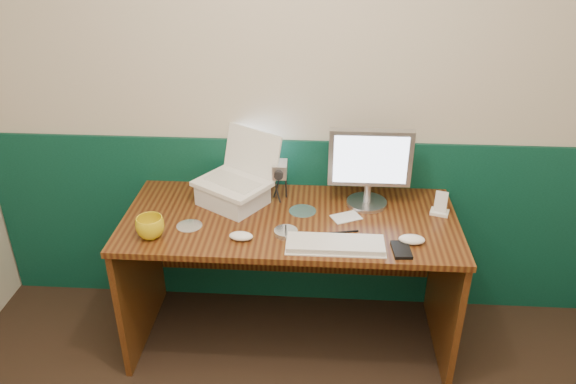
# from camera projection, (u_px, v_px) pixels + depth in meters

# --- Properties ---
(back_wall) EXTENTS (3.50, 0.04, 2.50)m
(back_wall) POSITION_uv_depth(u_px,v_px,m) (310.00, 93.00, 2.77)
(back_wall) COLOR beige
(back_wall) RESTS_ON ground
(wainscot) EXTENTS (3.48, 0.02, 1.00)m
(wainscot) POSITION_uv_depth(u_px,v_px,m) (307.00, 224.00, 3.11)
(wainscot) COLOR #073427
(wainscot) RESTS_ON ground
(desk) EXTENTS (1.60, 0.70, 0.75)m
(desk) POSITION_uv_depth(u_px,v_px,m) (290.00, 281.00, 2.86)
(desk) COLOR #3B180A
(desk) RESTS_ON ground
(laptop_riser) EXTENTS (0.38, 0.36, 0.10)m
(laptop_riser) POSITION_uv_depth(u_px,v_px,m) (233.00, 195.00, 2.78)
(laptop_riser) COLOR silver
(laptop_riser) RESTS_ON desk
(laptop) EXTENTS (0.42, 0.40, 0.28)m
(laptop) POSITION_uv_depth(u_px,v_px,m) (231.00, 160.00, 2.70)
(laptop) COLOR white
(laptop) RESTS_ON laptop_riser
(monitor) EXTENTS (0.40, 0.11, 0.40)m
(monitor) POSITION_uv_depth(u_px,v_px,m) (369.00, 168.00, 2.71)
(monitor) COLOR #B5B4B9
(monitor) RESTS_ON desk
(keyboard) EXTENTS (0.43, 0.14, 0.02)m
(keyboard) POSITION_uv_depth(u_px,v_px,m) (335.00, 245.00, 2.45)
(keyboard) COLOR white
(keyboard) RESTS_ON desk
(mouse_right) EXTENTS (0.12, 0.07, 0.04)m
(mouse_right) POSITION_uv_depth(u_px,v_px,m) (412.00, 239.00, 2.48)
(mouse_right) COLOR white
(mouse_right) RESTS_ON desk
(mouse_left) EXTENTS (0.11, 0.07, 0.04)m
(mouse_left) POSITION_uv_depth(u_px,v_px,m) (241.00, 236.00, 2.51)
(mouse_left) COLOR white
(mouse_left) RESTS_ON desk
(mug) EXTENTS (0.14, 0.14, 0.10)m
(mug) POSITION_uv_depth(u_px,v_px,m) (150.00, 227.00, 2.51)
(mug) COLOR gold
(mug) RESTS_ON desk
(camcorder) EXTENTS (0.09, 0.12, 0.19)m
(camcorder) POSITION_uv_depth(u_px,v_px,m) (280.00, 182.00, 2.81)
(camcorder) COLOR silver
(camcorder) RESTS_ON desk
(cd_spindle) EXTENTS (0.11, 0.11, 0.02)m
(cd_spindle) POSITION_uv_depth(u_px,v_px,m) (286.00, 232.00, 2.55)
(cd_spindle) COLOR silver
(cd_spindle) RESTS_ON desk
(cd_loose_a) EXTENTS (0.12, 0.12, 0.00)m
(cd_loose_a) POSITION_uv_depth(u_px,v_px,m) (189.00, 226.00, 2.62)
(cd_loose_a) COLOR silver
(cd_loose_a) RESTS_ON desk
(cd_loose_b) EXTENTS (0.13, 0.13, 0.00)m
(cd_loose_b) POSITION_uv_depth(u_px,v_px,m) (303.00, 211.00, 2.74)
(cd_loose_b) COLOR silver
(cd_loose_b) RESTS_ON desk
(pen) EXTENTS (0.15, 0.04, 0.01)m
(pen) POSITION_uv_depth(u_px,v_px,m) (342.00, 232.00, 2.56)
(pen) COLOR black
(pen) RESTS_ON desk
(papers) EXTENTS (0.16, 0.14, 0.00)m
(papers) POSITION_uv_depth(u_px,v_px,m) (346.00, 217.00, 2.69)
(papers) COLOR silver
(papers) RESTS_ON desk
(dock) EXTENTS (0.10, 0.09, 0.02)m
(dock) POSITION_uv_depth(u_px,v_px,m) (439.00, 212.00, 2.71)
(dock) COLOR white
(dock) RESTS_ON desk
(music_player) EXTENTS (0.07, 0.05, 0.10)m
(music_player) POSITION_uv_depth(u_px,v_px,m) (441.00, 202.00, 2.69)
(music_player) COLOR white
(music_player) RESTS_ON dock
(pda) EXTENTS (0.09, 0.14, 0.02)m
(pda) POSITION_uv_depth(u_px,v_px,m) (401.00, 250.00, 2.43)
(pda) COLOR black
(pda) RESTS_ON desk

